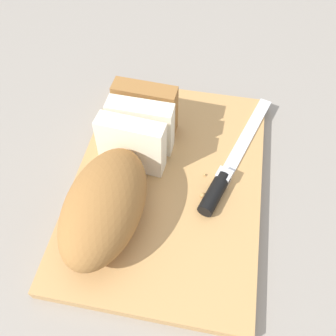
{
  "coord_description": "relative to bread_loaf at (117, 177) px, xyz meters",
  "views": [
    {
      "loc": [
        -0.3,
        -0.06,
        0.48
      ],
      "look_at": [
        0.0,
        0.0,
        0.05
      ],
      "focal_mm": 38.24,
      "sensor_mm": 36.0,
      "label": 1
    }
  ],
  "objects": [
    {
      "name": "ground_plane",
      "position": [
        0.04,
        -0.06,
        -0.06
      ],
      "size": [
        3.0,
        3.0,
        0.0
      ],
      "primitive_type": "plane",
      "color": "gray"
    },
    {
      "name": "crumb_near_loaf",
      "position": [
        0.06,
        -0.12,
        -0.04
      ],
      "size": [
        0.0,
        0.0,
        0.0
      ],
      "primitive_type": "sphere",
      "color": "tan",
      "rests_on": "cutting_board"
    },
    {
      "name": "bread_knife",
      "position": [
        0.05,
        -0.15,
        -0.04
      ],
      "size": [
        0.26,
        0.1,
        0.02
      ],
      "rotation": [
        0.0,
        0.0,
        -0.3
      ],
      "color": "silver",
      "rests_on": "cutting_board"
    },
    {
      "name": "bread_loaf",
      "position": [
        0.0,
        0.0,
        0.0
      ],
      "size": [
        0.3,
        0.12,
        0.09
      ],
      "rotation": [
        0.0,
        0.0,
        -0.06
      ],
      "color": "#996633",
      "rests_on": "cutting_board"
    },
    {
      "name": "crumb_near_knife",
      "position": [
        0.02,
        -0.12,
        -0.04
      ],
      "size": [
        0.01,
        0.01,
        0.01
      ],
      "primitive_type": "sphere",
      "color": "tan",
      "rests_on": "cutting_board"
    },
    {
      "name": "cutting_board",
      "position": [
        0.04,
        -0.06,
        -0.05
      ],
      "size": [
        0.41,
        0.29,
        0.02
      ],
      "primitive_type": "cube",
      "rotation": [
        0.0,
        0.0,
        0.01
      ],
      "color": "tan",
      "rests_on": "ground_plane"
    }
  ]
}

